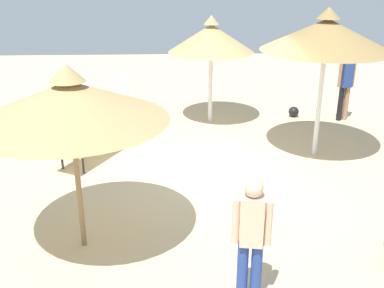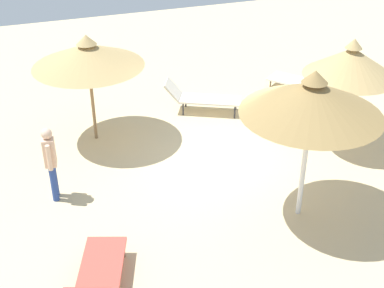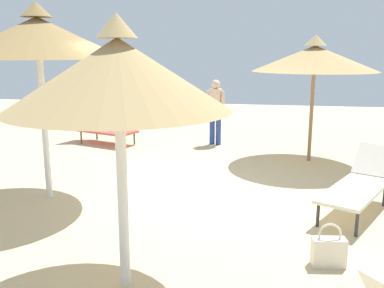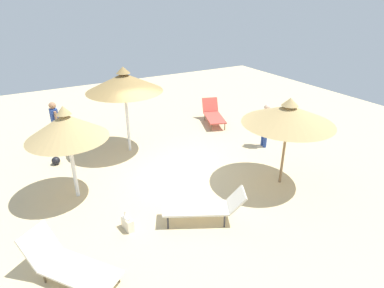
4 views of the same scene
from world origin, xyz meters
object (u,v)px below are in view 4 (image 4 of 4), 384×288
object	(u,v)px
person_standing_back	(266,123)
person_standing_far_right	(56,123)
lounge_chair_edge	(68,264)
lounge_chair_near_right	(213,114)
lounge_chair_front	(206,207)
parasol_umbrella_center	(124,82)
parasol_umbrella_far_left	(289,114)
handbag	(128,223)
beach_ball	(56,161)
parasol_umbrella_near_left	(66,126)

from	to	relation	value
person_standing_back	person_standing_far_right	bearing A→B (deg)	-27.77
lounge_chair_edge	lounge_chair_near_right	bearing A→B (deg)	-141.12
lounge_chair_near_right	lounge_chair_front	bearing A→B (deg)	55.48
parasol_umbrella_center	parasol_umbrella_far_left	xyz separation A→B (m)	(-3.15, 4.25, -0.34)
parasol_umbrella_center	person_standing_back	world-z (taller)	parasol_umbrella_center
handbag	person_standing_far_right	bearing A→B (deg)	-83.13
person_standing_back	beach_ball	world-z (taller)	person_standing_back
lounge_chair_edge	person_standing_back	xyz separation A→B (m)	(-7.36, -2.78, 0.55)
parasol_umbrella_center	parasol_umbrella_near_left	distance (m)	3.04
beach_ball	lounge_chair_near_right	bearing A→B (deg)	-174.65
parasol_umbrella_center	beach_ball	size ratio (longest dim) A/B	11.11
parasol_umbrella_center	handbag	bearing A→B (deg)	69.67
lounge_chair_near_right	handbag	bearing A→B (deg)	41.18
person_standing_back	handbag	world-z (taller)	person_standing_back
parasol_umbrella_near_left	person_standing_far_right	xyz separation A→B (m)	(-0.08, -3.36, -1.06)
parasol_umbrella_near_left	beach_ball	bearing A→B (deg)	-83.98
parasol_umbrella_center	person_standing_far_right	world-z (taller)	parasol_umbrella_center
parasol_umbrella_far_left	lounge_chair_edge	size ratio (longest dim) A/B	1.32
lounge_chair_front	beach_ball	world-z (taller)	lounge_chair_front
lounge_chair_front	parasol_umbrella_center	bearing A→B (deg)	-86.77
lounge_chair_near_right	lounge_chair_edge	bearing A→B (deg)	38.88
lounge_chair_front	person_standing_far_right	xyz separation A→B (m)	(2.42, -6.04, 0.59)
parasol_umbrella_center	lounge_chair_front	bearing A→B (deg)	93.23
person_standing_far_right	person_standing_back	size ratio (longest dim) A/B	1.10
parasol_umbrella_center	parasol_umbrella_far_left	bearing A→B (deg)	126.50
person_standing_back	lounge_chair_edge	bearing A→B (deg)	20.67
lounge_chair_front	person_standing_far_right	size ratio (longest dim) A/B	1.16
lounge_chair_near_right	person_standing_far_right	world-z (taller)	person_standing_far_right
parasol_umbrella_far_left	parasol_umbrella_near_left	bearing A→B (deg)	-22.51
parasol_umbrella_far_left	lounge_chair_near_right	bearing A→B (deg)	-100.11
beach_ball	handbag	bearing A→B (deg)	102.79
person_standing_back	beach_ball	xyz separation A→B (m)	(6.84, -2.28, -0.77)
parasol_umbrella_far_left	beach_ball	world-z (taller)	parasol_umbrella_far_left
lounge_chair_near_right	person_standing_far_right	xyz separation A→B (m)	(6.20, -0.55, 0.59)
person_standing_far_right	parasol_umbrella_near_left	bearing A→B (deg)	88.65
parasol_umbrella_center	person_standing_far_right	bearing A→B (deg)	-31.91
beach_ball	lounge_chair_front	bearing A→B (deg)	119.23
lounge_chair_near_right	lounge_chair_edge	distance (m)	9.03
lounge_chair_front	person_standing_back	distance (m)	4.89
handbag	lounge_chair_front	bearing A→B (deg)	160.10
parasol_umbrella_near_left	lounge_chair_front	size ratio (longest dim) A/B	1.28
parasol_umbrella_far_left	person_standing_far_right	xyz separation A→B (m)	(5.30, -5.59, -1.12)
lounge_chair_edge	person_standing_far_right	world-z (taller)	person_standing_far_right
beach_ball	parasol_umbrella_center	bearing A→B (deg)	175.73
lounge_chair_edge	person_standing_back	bearing A→B (deg)	-159.33
lounge_chair_edge	lounge_chair_front	bearing A→B (deg)	-176.97
parasol_umbrella_center	lounge_chair_near_right	xyz separation A→B (m)	(-4.04, -0.79, -2.05)
person_standing_far_right	person_standing_back	bearing A→B (deg)	152.23
lounge_chair_near_right	lounge_chair_front	world-z (taller)	lounge_chair_near_right
parasol_umbrella_near_left	lounge_chair_front	xyz separation A→B (m)	(-2.50, 2.68, -1.65)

